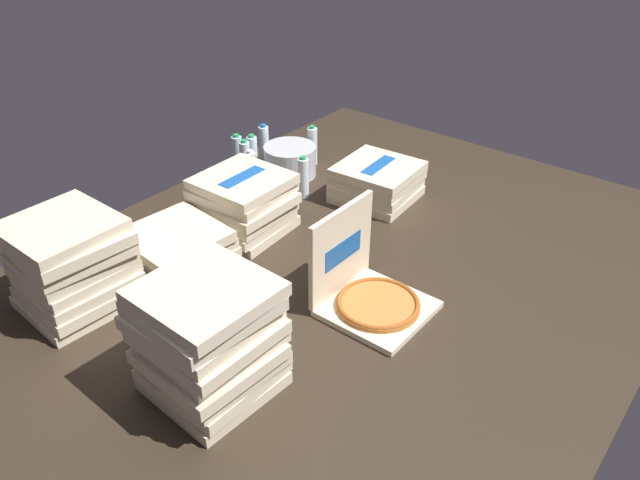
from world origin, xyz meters
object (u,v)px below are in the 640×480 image
at_px(ice_bucket, 290,161).
at_px(water_bottle_2, 303,178).
at_px(pizza_stack_center_far, 72,264).
at_px(water_bottle_0, 312,146).
at_px(pizza_stack_left_near, 377,182).
at_px(water_bottle_1, 238,155).
at_px(open_pizza_box, 368,290).
at_px(water_bottle_3, 264,144).
at_px(water_bottle_4, 251,172).
at_px(water_bottle_6, 245,161).
at_px(pizza_stack_left_mid, 178,249).
at_px(water_bottle_5, 253,155).
at_px(pizza_stack_right_near, 209,339).
at_px(pizza_stack_center_near, 243,204).

bearing_deg(ice_bucket, water_bottle_2, -124.25).
height_order(pizza_stack_center_far, water_bottle_0, pizza_stack_center_far).
xyz_separation_m(pizza_stack_left_near, water_bottle_1, (-0.24, 0.77, 0.02)).
height_order(open_pizza_box, water_bottle_3, open_pizza_box).
distance_m(pizza_stack_left_near, water_bottle_4, 0.66).
height_order(ice_bucket, water_bottle_0, water_bottle_0).
bearing_deg(pizza_stack_left_near, water_bottle_6, 111.60).
bearing_deg(open_pizza_box, water_bottle_6, 66.63).
bearing_deg(water_bottle_0, water_bottle_4, 174.87).
xyz_separation_m(ice_bucket, water_bottle_3, (0.03, 0.22, 0.03)).
bearing_deg(pizza_stack_left_mid, water_bottle_1, 29.32).
distance_m(water_bottle_1, water_bottle_6, 0.09).
distance_m(water_bottle_5, water_bottle_6, 0.08).
bearing_deg(water_bottle_5, pizza_stack_left_near, -74.48).
xyz_separation_m(pizza_stack_right_near, ice_bucket, (1.39, 0.86, -0.13)).
relative_size(open_pizza_box, pizza_stack_center_far, 0.93).
height_order(open_pizza_box, pizza_stack_center_far, open_pizza_box).
distance_m(pizza_stack_center_near, water_bottle_0, 0.81).
height_order(pizza_stack_center_far, water_bottle_1, pizza_stack_center_far).
relative_size(pizza_stack_center_near, ice_bucket, 1.46).
bearing_deg(water_bottle_2, water_bottle_5, 84.72).
height_order(water_bottle_0, water_bottle_6, same).
relative_size(pizza_stack_center_near, water_bottle_4, 1.81).
xyz_separation_m(pizza_stack_center_far, water_bottle_1, (1.24, 0.34, -0.08)).
xyz_separation_m(pizza_stack_left_mid, water_bottle_3, (1.02, 0.45, 0.02)).
bearing_deg(pizza_stack_left_mid, water_bottle_3, 23.62).
bearing_deg(water_bottle_3, water_bottle_2, -112.34).
bearing_deg(pizza_stack_left_near, water_bottle_0, 78.11).
relative_size(water_bottle_0, water_bottle_1, 1.00).
bearing_deg(water_bottle_0, water_bottle_3, 124.18).
bearing_deg(pizza_stack_right_near, water_bottle_2, 27.33).
xyz_separation_m(pizza_stack_left_mid, water_bottle_6, (0.80, 0.38, 0.02)).
xyz_separation_m(pizza_stack_right_near, pizza_stack_center_near, (0.80, 0.64, -0.07)).
bearing_deg(water_bottle_1, water_bottle_2, -88.55).
relative_size(pizza_stack_center_near, water_bottle_2, 1.81).
xyz_separation_m(open_pizza_box, pizza_stack_left_mid, (-0.29, 0.80, 0.01)).
distance_m(water_bottle_1, water_bottle_4, 0.23).
relative_size(water_bottle_1, water_bottle_2, 1.00).
distance_m(pizza_stack_center_far, water_bottle_0, 1.59).
bearing_deg(open_pizza_box, pizza_stack_center_far, 127.52).
height_order(pizza_stack_center_far, ice_bucket, pizza_stack_center_far).
bearing_deg(water_bottle_6, pizza_stack_right_near, -139.49).
xyz_separation_m(pizza_stack_right_near, water_bottle_2, (1.23, 0.64, -0.10)).
height_order(water_bottle_3, water_bottle_6, same).
height_order(pizza_stack_right_near, pizza_stack_center_far, pizza_stack_right_near).
relative_size(pizza_stack_left_near, pizza_stack_right_near, 0.98).
relative_size(pizza_stack_left_near, water_bottle_3, 1.79).
bearing_deg(water_bottle_4, water_bottle_2, -66.28).
relative_size(pizza_stack_right_near, water_bottle_5, 1.83).
height_order(water_bottle_1, water_bottle_5, same).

